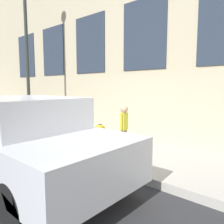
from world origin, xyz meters
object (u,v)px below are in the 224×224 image
object	(u,v)px
parked_car_silver_near	(23,135)
street_lamp	(26,26)
fire_hydrant	(100,138)
person	(124,124)

from	to	relation	value
parked_car_silver_near	street_lamp	world-z (taller)	street_lamp
fire_hydrant	parked_car_silver_near	distance (m)	2.11
parked_car_silver_near	fire_hydrant	bearing A→B (deg)	-7.61
person	street_lamp	size ratio (longest dim) A/B	0.20
fire_hydrant	parked_car_silver_near	size ratio (longest dim) A/B	0.16
parked_car_silver_near	street_lamp	size ratio (longest dim) A/B	0.76
fire_hydrant	street_lamp	world-z (taller)	street_lamp
fire_hydrant	person	xyz separation A→B (m)	(0.43, -0.50, 0.38)
person	fire_hydrant	bearing A→B (deg)	20.97
person	parked_car_silver_near	bearing A→B (deg)	52.81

